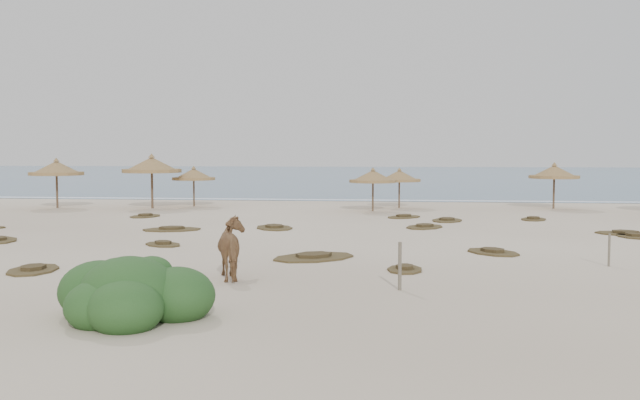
# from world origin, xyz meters

# --- Properties ---
(ground) EXTENTS (160.00, 160.00, 0.00)m
(ground) POSITION_xyz_m (0.00, 0.00, 0.00)
(ground) COLOR beige
(ground) RESTS_ON ground
(ocean) EXTENTS (200.00, 100.00, 0.01)m
(ocean) POSITION_xyz_m (0.00, 75.00, 0.00)
(ocean) COLOR #2B5983
(ocean) RESTS_ON ground
(foam_line) EXTENTS (70.00, 0.60, 0.01)m
(foam_line) POSITION_xyz_m (0.00, 26.00, 0.00)
(foam_line) COLOR white
(foam_line) RESTS_ON ground
(palapa_0) EXTENTS (3.31, 3.31, 2.98)m
(palapa_0) POSITION_xyz_m (-17.22, 17.55, 2.31)
(palapa_0) COLOR brown
(palapa_0) RESTS_ON ground
(palapa_1) EXTENTS (4.52, 4.52, 3.23)m
(palapa_1) POSITION_xyz_m (-11.54, 17.95, 2.51)
(palapa_1) COLOR brown
(palapa_1) RESTS_ON ground
(palapa_2) EXTENTS (3.21, 3.21, 2.47)m
(palapa_2) POSITION_xyz_m (-9.50, 19.60, 1.92)
(palapa_2) COLOR brown
(palapa_2) RESTS_ON ground
(palapa_3) EXTENTS (3.04, 3.04, 2.48)m
(palapa_3) POSITION_xyz_m (1.47, 17.32, 1.92)
(palapa_3) COLOR brown
(palapa_3) RESTS_ON ground
(palapa_4) EXTENTS (3.33, 3.33, 2.40)m
(palapa_4) POSITION_xyz_m (2.93, 19.94, 1.86)
(palapa_4) COLOR brown
(palapa_4) RESTS_ON ground
(palapa_5) EXTENTS (3.32, 3.32, 2.72)m
(palapa_5) POSITION_xyz_m (11.92, 20.32, 2.11)
(palapa_5) COLOR brown
(palapa_5) RESTS_ON ground
(horse) EXTENTS (1.56, 2.12, 1.63)m
(horse) POSITION_xyz_m (-1.36, -4.09, 0.81)
(horse) COLOR olive
(horse) RESTS_ON ground
(fence_post_near) EXTENTS (0.11, 0.11, 1.19)m
(fence_post_near) POSITION_xyz_m (3.01, -5.19, 0.59)
(fence_post_near) COLOR #716755
(fence_post_near) RESTS_ON ground
(fence_post_far) EXTENTS (0.09, 0.09, 0.97)m
(fence_post_far) POSITION_xyz_m (9.12, -0.90, 0.48)
(fence_post_far) COLOR #716755
(fence_post_far) RESTS_ON ground
(bush) EXTENTS (3.31, 2.92, 1.48)m
(bush) POSITION_xyz_m (-2.39, -8.81, 0.49)
(bush) COLOR #264F22
(bush) RESTS_ON ground
(scrub_1) EXTENTS (2.87, 2.31, 0.16)m
(scrub_1) POSITION_xyz_m (-6.70, 6.86, 0.05)
(scrub_1) COLOR brown
(scrub_1) RESTS_ON ground
(scrub_2) EXTENTS (1.96, 1.92, 0.16)m
(scrub_2) POSITION_xyz_m (-5.47, 2.12, 0.05)
(scrub_2) COLOR brown
(scrub_2) RESTS_ON ground
(scrub_3) EXTENTS (2.26, 2.65, 0.16)m
(scrub_3) POSITION_xyz_m (4.08, 9.10, 0.05)
(scrub_3) COLOR brown
(scrub_3) RESTS_ON ground
(scrub_4) EXTENTS (2.30, 2.46, 0.16)m
(scrub_4) POSITION_xyz_m (6.07, 1.45, 0.05)
(scrub_4) COLOR brown
(scrub_4) RESTS_ON ground
(scrub_5) EXTENTS (2.78, 2.33, 0.16)m
(scrub_5) POSITION_xyz_m (12.10, 7.44, 0.05)
(scrub_5) COLOR brown
(scrub_5) RESTS_ON ground
(scrub_6) EXTENTS (1.70, 2.27, 0.16)m
(scrub_6) POSITION_xyz_m (-10.02, 12.69, 0.05)
(scrub_6) COLOR brown
(scrub_6) RESTS_ON ground
(scrub_7) EXTENTS (2.34, 2.43, 0.16)m
(scrub_7) POSITION_xyz_m (3.19, 13.73, 0.05)
(scrub_7) COLOR brown
(scrub_7) RESTS_ON ground
(scrub_9) EXTENTS (3.34, 3.21, 0.16)m
(scrub_9) POSITION_xyz_m (0.30, -0.31, 0.05)
(scrub_9) COLOR brown
(scrub_9) RESTS_ON ground
(scrub_10) EXTENTS (1.67, 2.09, 0.16)m
(scrub_10) POSITION_xyz_m (9.51, 13.24, 0.05)
(scrub_10) COLOR brown
(scrub_10) RESTS_ON ground
(scrub_11) EXTENTS (1.64, 2.24, 0.16)m
(scrub_11) POSITION_xyz_m (-7.31, -3.59, 0.05)
(scrub_11) COLOR brown
(scrub_11) RESTS_ON ground
(scrub_12) EXTENTS (1.05, 1.57, 0.16)m
(scrub_12) POSITION_xyz_m (3.15, -2.32, 0.05)
(scrub_12) COLOR brown
(scrub_12) RESTS_ON ground
(scrub_13) EXTENTS (2.33, 2.79, 0.16)m
(scrub_13) POSITION_xyz_m (-2.47, 8.05, 0.05)
(scrub_13) COLOR brown
(scrub_13) RESTS_ON ground
(scrub_14) EXTENTS (1.31, 1.86, 0.16)m
(scrub_14) POSITION_xyz_m (12.12, 6.54, 0.05)
(scrub_14) COLOR brown
(scrub_14) RESTS_ON ground
(scrub_15) EXTENTS (1.86, 2.44, 0.16)m
(scrub_15) POSITION_xyz_m (5.25, 12.20, 0.05)
(scrub_15) COLOR brown
(scrub_15) RESTS_ON ground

